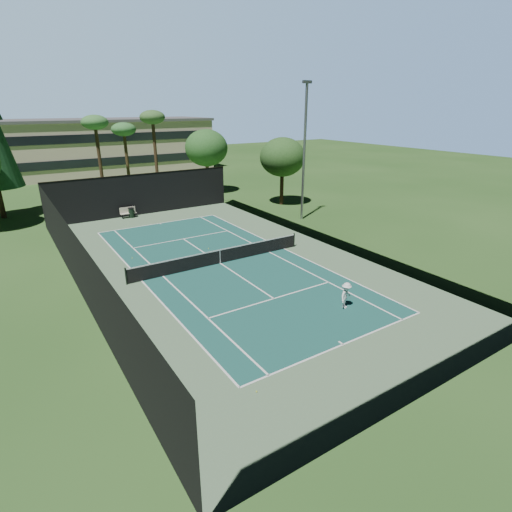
{
  "coord_description": "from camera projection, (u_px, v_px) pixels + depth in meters",
  "views": [
    {
      "loc": [
        -11.76,
        -22.79,
        10.18
      ],
      "look_at": [
        1.0,
        -3.0,
        1.3
      ],
      "focal_mm": 28.0,
      "sensor_mm": 36.0,
      "label": 1
    }
  ],
  "objects": [
    {
      "name": "campus_building",
      "position": [
        81.0,
        147.0,
        62.16
      ],
      "size": [
        40.5,
        12.5,
        8.3
      ],
      "color": "beige",
      "rests_on": "ground"
    },
    {
      "name": "tennis_ball_c",
      "position": [
        209.0,
        248.0,
        30.27
      ],
      "size": [
        0.07,
        0.07,
        0.07
      ],
      "primitive_type": "sphere",
      "color": "#C8E834",
      "rests_on": "ground"
    },
    {
      "name": "tennis_ball_a",
      "position": [
        257.0,
        392.0,
        15.11
      ],
      "size": [
        0.07,
        0.07,
        0.07
      ],
      "primitive_type": "sphere",
      "color": "yellow",
      "rests_on": "ground"
    },
    {
      "name": "court_lines",
      "position": [
        220.0,
        263.0,
        27.47
      ],
      "size": [
        11.07,
        23.87,
        0.01
      ],
      "color": "white",
      "rests_on": "ground"
    },
    {
      "name": "fence",
      "position": [
        219.0,
        236.0,
        26.82
      ],
      "size": [
        18.04,
        32.05,
        4.03
      ],
      "color": "black",
      "rests_on": "ground"
    },
    {
      "name": "player",
      "position": [
        346.0,
        295.0,
        21.22
      ],
      "size": [
        1.07,
        0.85,
        1.46
      ],
      "primitive_type": "imported",
      "rotation": [
        0.0,
        0.0,
        0.37
      ],
      "color": "white",
      "rests_on": "ground"
    },
    {
      "name": "decid_tree_b",
      "position": [
        282.0,
        157.0,
        42.22
      ],
      "size": [
        4.8,
        4.8,
        7.14
      ],
      "color": "#40281B",
      "rests_on": "ground"
    },
    {
      "name": "palm_a",
      "position": [
        95.0,
        126.0,
        42.45
      ],
      "size": [
        2.8,
        2.8,
        9.32
      ],
      "color": "#3F2D1B",
      "rests_on": "ground"
    },
    {
      "name": "palm_b",
      "position": [
        124.0,
        132.0,
        46.09
      ],
      "size": [
        2.8,
        2.8,
        8.42
      ],
      "color": "#47351E",
      "rests_on": "ground"
    },
    {
      "name": "apron_slab",
      "position": [
        220.0,
        263.0,
        27.48
      ],
      "size": [
        18.0,
        32.0,
        0.01
      ],
      "primitive_type": "cube",
      "color": "#557753",
      "rests_on": "ground"
    },
    {
      "name": "light_pole",
      "position": [
        304.0,
        150.0,
        36.0
      ],
      "size": [
        0.9,
        0.25,
        12.22
      ],
      "color": "#96989E",
      "rests_on": "ground"
    },
    {
      "name": "tennis_ball_d",
      "position": [
        132.0,
        258.0,
        28.37
      ],
      "size": [
        0.07,
        0.07,
        0.07
      ],
      "primitive_type": "sphere",
      "color": "#C7E433",
      "rests_on": "ground"
    },
    {
      "name": "decid_tree_a",
      "position": [
        206.0,
        148.0,
        47.94
      ],
      "size": [
        5.12,
        5.12,
        7.62
      ],
      "color": "#4B3720",
      "rests_on": "ground"
    },
    {
      "name": "tennis_net",
      "position": [
        220.0,
        256.0,
        27.28
      ],
      "size": [
        12.9,
        0.1,
        1.1
      ],
      "color": "black",
      "rests_on": "ground"
    },
    {
      "name": "tennis_ball_b",
      "position": [
        206.0,
        263.0,
        27.48
      ],
      "size": [
        0.07,
        0.07,
        0.07
      ],
      "primitive_type": "sphere",
      "color": "yellow",
      "rests_on": "ground"
    },
    {
      "name": "court_surface",
      "position": [
        220.0,
        263.0,
        27.48
      ],
      "size": [
        10.97,
        23.77,
        0.01
      ],
      "primitive_type": "cube",
      "color": "#195049",
      "rests_on": "ground"
    },
    {
      "name": "park_bench",
      "position": [
        128.0,
        212.0,
        38.58
      ],
      "size": [
        1.5,
        0.45,
        1.02
      ],
      "color": "beige",
      "rests_on": "ground"
    },
    {
      "name": "trash_bin",
      "position": [
        131.0,
        213.0,
        38.62
      ],
      "size": [
        0.56,
        0.56,
        0.95
      ],
      "color": "black",
      "rests_on": "ground"
    },
    {
      "name": "palm_c",
      "position": [
        153.0,
        121.0,
        44.56
      ],
      "size": [
        2.8,
        2.8,
        9.77
      ],
      "color": "#432E1D",
      "rests_on": "ground"
    },
    {
      "name": "ground",
      "position": [
        220.0,
        264.0,
        27.48
      ],
      "size": [
        160.0,
        160.0,
        0.0
      ],
      "primitive_type": "plane",
      "color": "#29501E",
      "rests_on": "ground"
    }
  ]
}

